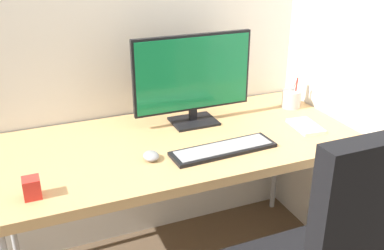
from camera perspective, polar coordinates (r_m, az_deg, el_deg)
name	(u,v)px	position (r m, az deg, el deg)	size (l,w,h in m)	color
desk	(176,148)	(2.05, -2.01, -2.97)	(1.67, 0.77, 0.76)	tan
monitor	(193,77)	(2.14, 0.13, 6.22)	(0.60, 0.18, 0.44)	black
keyboard	(223,149)	(1.93, 4.06, -3.12)	(0.48, 0.16, 0.02)	black
mouse	(151,156)	(1.86, -5.28, -3.97)	(0.07, 0.08, 0.03)	gray
pen_holder	(291,99)	(2.45, 12.65, 3.31)	(0.10, 0.10, 0.17)	#B2B5BA
notebook	(306,126)	(2.22, 14.38, -0.14)	(0.11, 0.19, 0.02)	silver
desk_clamp_accessory	(32,188)	(1.69, -19.89, -7.61)	(0.06, 0.06, 0.08)	red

